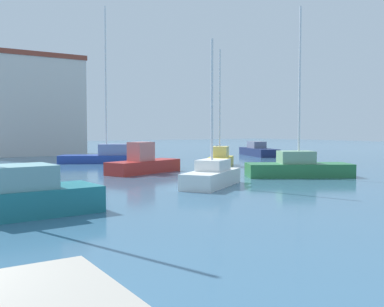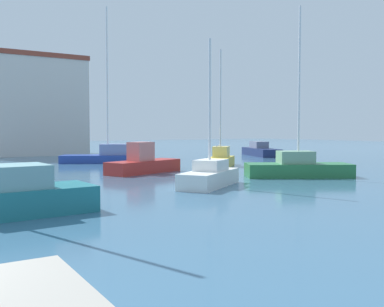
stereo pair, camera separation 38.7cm
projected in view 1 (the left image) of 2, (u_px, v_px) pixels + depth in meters
The scene contains 8 objects.
water at pixel (160, 170), 29.70m from camera, with size 160.00×160.00×0.00m, color #38607F.
sailboat_yellow_distant_east at pixel (220, 159), 32.26m from camera, with size 4.55×4.61×8.55m.
sailboat_blue_mid_harbor at pixel (109, 155), 35.95m from camera, with size 7.69×5.44×12.68m.
sailboat_white_outer_mooring at pixel (212, 175), 20.91m from camera, with size 4.51×3.74×6.99m.
motorboat_red_far_left at pixel (143, 164), 27.39m from camera, with size 5.53×3.45×1.95m.
motorboat_navy_far_right at pixel (258, 151), 45.95m from camera, with size 4.36×7.10×1.48m.
sailboat_green_center_channel at pixel (298, 167), 25.24m from camera, with size 6.17×4.75×9.70m.
waterfront_apartments at pixel (25, 106), 47.48m from camera, with size 11.15×8.20×10.64m.
Camera 1 is at (0.74, -6.02, 2.69)m, focal length 40.96 mm.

